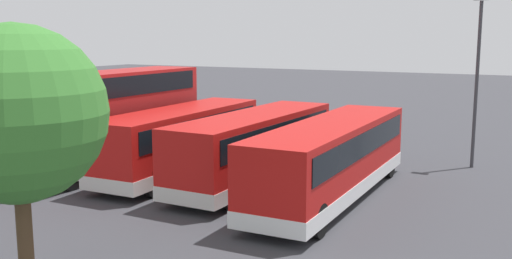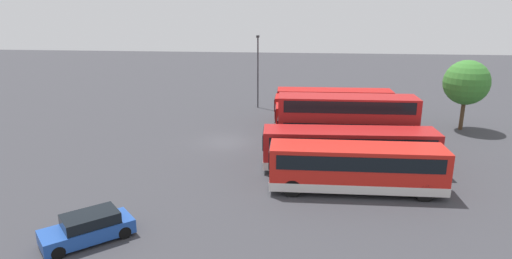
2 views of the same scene
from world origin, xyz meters
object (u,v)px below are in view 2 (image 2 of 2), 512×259
bus_single_deck_second (330,111)px  bus_double_decker_fourth (346,123)px  bus_single_deck_fifth (349,148)px  lamp_post_tall (258,66)px  bus_single_deck_near_end (334,103)px  bus_single_deck_sixth (356,167)px  car_hatchback_silver (88,228)px  bus_single_deck_third (334,121)px

bus_single_deck_second → bus_double_decker_fourth: bus_double_decker_fourth is taller
bus_single_deck_fifth → lamp_post_tall: lamp_post_tall is taller
bus_single_deck_fifth → bus_single_deck_near_end: bearing=-180.0°
bus_single_deck_fifth → bus_single_deck_sixth: (3.62, 0.06, -0.00)m
bus_single_deck_second → car_hatchback_silver: bearing=-31.0°
bus_single_deck_near_end → bus_single_deck_sixth: size_ratio=1.08×
bus_double_decker_fourth → bus_single_deck_third: bearing=-170.3°
bus_single_deck_second → bus_double_decker_fourth: bearing=6.0°
bus_single_deck_third → lamp_post_tall: (-11.32, -7.68, 3.07)m
bus_single_deck_near_end → bus_single_deck_fifth: same height
bus_single_deck_second → car_hatchback_silver: 25.48m
bus_single_deck_fifth → lamp_post_tall: size_ratio=1.51×
bus_single_deck_third → car_hatchback_silver: (18.13, -13.28, -0.92)m
bus_single_deck_sixth → lamp_post_tall: 23.79m
bus_single_deck_near_end → bus_single_deck_third: 7.40m
bus_single_deck_sixth → bus_double_decker_fourth: bearing=179.6°
bus_single_deck_third → car_hatchback_silver: size_ratio=2.32×
lamp_post_tall → bus_single_deck_near_end: bearing=64.2°
bus_single_deck_third → bus_single_deck_near_end: bearing=176.3°
car_hatchback_silver → bus_single_deck_third: bearing=143.8°
bus_single_deck_sixth → lamp_post_tall: size_ratio=1.34×
bus_single_deck_second → car_hatchback_silver: (21.82, -13.13, -0.92)m
bus_single_deck_second → bus_single_deck_third: size_ratio=1.01×
bus_single_deck_fifth → car_hatchback_silver: bus_single_deck_fifth is taller
bus_single_deck_fifth → bus_single_deck_third: bearing=-176.2°
bus_single_deck_sixth → car_hatchback_silver: bus_single_deck_sixth is taller
bus_double_decker_fourth → lamp_post_tall: size_ratio=1.32×
car_hatchback_silver → bus_single_deck_fifth: bearing=128.5°
car_hatchback_silver → lamp_post_tall: (-29.45, 5.60, 3.99)m
bus_single_deck_near_end → bus_single_deck_fifth: size_ratio=0.96×
bus_single_deck_third → bus_single_deck_fifth: same height
bus_single_deck_fifth → bus_single_deck_sixth: same height
car_hatchback_silver → lamp_post_tall: size_ratio=0.55×
bus_single_deck_fifth → bus_single_deck_second: bearing=-176.6°
bus_single_deck_fifth → car_hatchback_silver: bearing=-51.5°
bus_single_deck_near_end → lamp_post_tall: size_ratio=1.45×
bus_single_deck_fifth → car_hatchback_silver: size_ratio=2.74×
bus_single_deck_second → bus_double_decker_fourth: 7.25m
bus_single_deck_sixth → bus_single_deck_near_end: bearing=-179.8°
bus_double_decker_fourth → bus_single_deck_sixth: bus_double_decker_fourth is taller
bus_single_deck_second → bus_single_deck_third: 3.69m
bus_single_deck_second → car_hatchback_silver: size_ratio=2.34×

